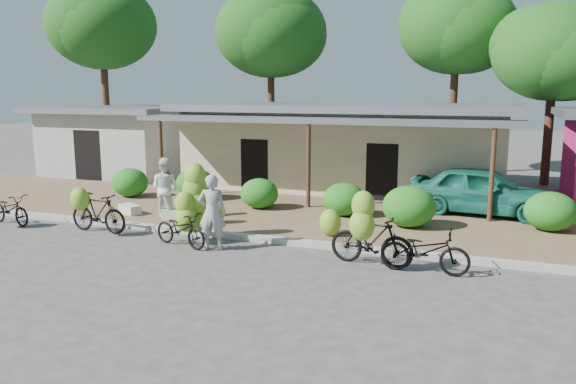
% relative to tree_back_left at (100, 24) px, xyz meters
% --- Properties ---
extents(ground, '(100.00, 100.00, 0.00)m').
position_rel_tree_back_left_xyz_m(ground, '(13.69, -13.11, -7.22)').
color(ground, '#403D3B').
rests_on(ground, ground).
extents(sidewalk, '(60.00, 6.00, 0.12)m').
position_rel_tree_back_left_xyz_m(sidewalk, '(13.69, -8.11, -7.16)').
color(sidewalk, brown).
rests_on(sidewalk, ground).
extents(curb, '(60.00, 0.25, 0.15)m').
position_rel_tree_back_left_xyz_m(curb, '(13.69, -11.11, -7.15)').
color(curb, '#A8A399').
rests_on(curb, ground).
extents(shop_main, '(13.00, 8.50, 3.35)m').
position_rel_tree_back_left_xyz_m(shop_main, '(13.69, -2.18, -5.50)').
color(shop_main, beige).
rests_on(shop_main, ground).
extents(shop_grey, '(7.00, 6.00, 3.15)m').
position_rel_tree_back_left_xyz_m(shop_grey, '(2.69, -2.12, -5.60)').
color(shop_grey, '#B0B0AA').
rests_on(shop_grey, ground).
extents(tree_back_left, '(5.58, 5.49, 9.32)m').
position_rel_tree_back_left_xyz_m(tree_back_left, '(0.00, 0.00, 0.00)').
color(tree_back_left, '#533321').
rests_on(tree_back_left, ground).
extents(tree_far_center, '(5.72, 5.65, 9.03)m').
position_rel_tree_back_left_xyz_m(tree_far_center, '(8.00, 3.00, -0.35)').
color(tree_far_center, '#533321').
rests_on(tree_far_center, ground).
extents(tree_center_right, '(5.34, 5.24, 8.79)m').
position_rel_tree_back_left_xyz_m(tree_center_right, '(17.00, 3.50, -0.43)').
color(tree_center_right, '#533321').
rests_on(tree_center_right, ground).
extents(tree_near_right, '(5.01, 4.88, 7.36)m').
position_rel_tree_back_left_xyz_m(tree_near_right, '(21.00, 1.50, -1.72)').
color(tree_near_right, '#533321').
rests_on(tree_near_right, ground).
extents(hedge_0, '(1.32, 1.19, 1.03)m').
position_rel_tree_back_left_xyz_m(hedge_0, '(7.13, -7.62, -6.59)').
color(hedge_0, '#1F6116').
rests_on(hedge_0, sidewalk).
extents(hedge_1, '(1.39, 1.26, 1.09)m').
position_rel_tree_back_left_xyz_m(hedge_1, '(9.54, -7.15, -6.56)').
color(hedge_1, '#1F6116').
rests_on(hedge_1, sidewalk).
extents(hedge_2, '(1.25, 1.12, 0.97)m').
position_rel_tree_back_left_xyz_m(hedge_2, '(12.28, -7.78, -6.62)').
color(hedge_2, '#1F6116').
rests_on(hedge_2, sidewalk).
extents(hedge_3, '(1.29, 1.16, 1.01)m').
position_rel_tree_back_left_xyz_m(hedge_3, '(15.13, -7.85, -6.60)').
color(hedge_3, '#1F6116').
rests_on(hedge_3, sidewalk).
extents(hedge_4, '(1.48, 1.33, 1.15)m').
position_rel_tree_back_left_xyz_m(hedge_4, '(17.20, -8.58, -6.53)').
color(hedge_4, '#1F6116').
rests_on(hedge_4, sidewalk).
extents(hedge_5, '(1.37, 1.23, 1.07)m').
position_rel_tree_back_left_xyz_m(hedge_5, '(20.85, -7.64, -6.57)').
color(hedge_5, '#1F6116').
rests_on(hedge_5, sidewalk).
extents(bike_far_left, '(1.80, 1.34, 1.33)m').
position_rel_tree_back_left_xyz_m(bike_far_left, '(6.16, -12.15, -6.67)').
color(bike_far_left, black).
rests_on(bike_far_left, ground).
extents(bike_left, '(1.87, 1.16, 1.37)m').
position_rel_tree_back_left_xyz_m(bike_left, '(9.24, -11.93, -6.61)').
color(bike_left, black).
rests_on(bike_left, ground).
extents(bike_center, '(1.78, 1.32, 2.08)m').
position_rel_tree_back_left_xyz_m(bike_center, '(12.19, -11.98, -6.40)').
color(bike_center, black).
rests_on(bike_center, ground).
extents(bike_right, '(1.98, 1.25, 1.80)m').
position_rel_tree_back_left_xyz_m(bike_right, '(16.93, -12.19, -6.51)').
color(bike_right, black).
rests_on(bike_right, ground).
extents(bike_far_right, '(1.90, 0.69, 0.99)m').
position_rel_tree_back_left_xyz_m(bike_far_right, '(18.13, -12.18, -6.73)').
color(bike_far_right, black).
rests_on(bike_far_right, ground).
extents(loose_banana_a, '(0.47, 0.40, 0.59)m').
position_rel_tree_back_left_xyz_m(loose_banana_a, '(11.25, -10.24, -6.81)').
color(loose_banana_a, '#72AB2A').
rests_on(loose_banana_a, sidewalk).
extents(loose_banana_b, '(0.51, 0.43, 0.63)m').
position_rel_tree_back_left_xyz_m(loose_banana_b, '(11.98, -10.12, -6.79)').
color(loose_banana_b, '#72AB2A').
rests_on(loose_banana_b, sidewalk).
extents(loose_banana_c, '(0.57, 0.49, 0.72)m').
position_rel_tree_back_left_xyz_m(loose_banana_c, '(15.46, -10.33, -6.74)').
color(loose_banana_c, '#72AB2A').
rests_on(loose_banana_c, sidewalk).
extents(sack_near, '(0.92, 0.60, 0.30)m').
position_rel_tree_back_left_xyz_m(sack_near, '(10.65, -10.09, -6.95)').
color(sack_near, beige).
rests_on(sack_near, sidewalk).
extents(sack_far, '(0.84, 0.63, 0.28)m').
position_rel_tree_back_left_xyz_m(sack_far, '(8.89, -10.01, -6.96)').
color(sack_far, beige).
rests_on(sack_far, sidewalk).
extents(vendor, '(0.80, 0.65, 1.89)m').
position_rel_tree_back_left_xyz_m(vendor, '(13.02, -12.24, -6.28)').
color(vendor, '#9B9B9B').
rests_on(vendor, ground).
extents(bystander, '(0.91, 0.73, 1.81)m').
position_rel_tree_back_left_xyz_m(bystander, '(10.27, -10.08, -6.20)').
color(bystander, silver).
rests_on(bystander, sidewalk).
extents(teal_van, '(4.47, 2.17, 1.47)m').
position_rel_tree_back_left_xyz_m(teal_van, '(19.02, -6.11, -6.37)').
color(teal_van, '#176854').
rests_on(teal_van, sidewalk).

